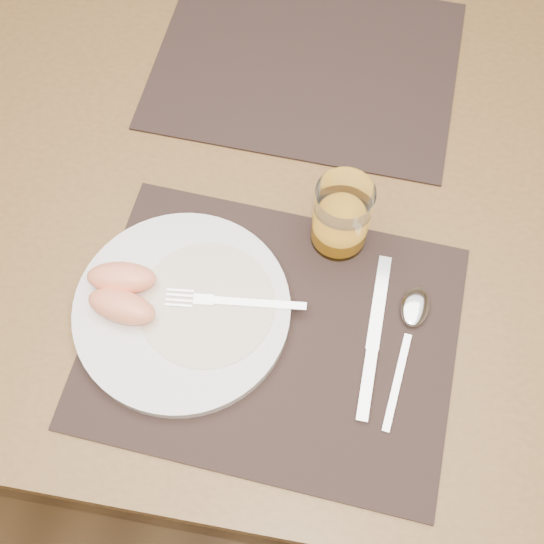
{
  "coord_description": "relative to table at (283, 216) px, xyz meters",
  "views": [
    {
      "loc": [
        0.07,
        -0.51,
        1.55
      ],
      "look_at": [
        0.01,
        -0.14,
        0.77
      ],
      "focal_mm": 45.0,
      "sensor_mm": 36.0,
      "label": 1
    }
  ],
  "objects": [
    {
      "name": "placemat_near",
      "position": [
        0.02,
        -0.22,
        0.09
      ],
      "size": [
        0.47,
        0.38,
        0.0
      ],
      "primitive_type": "cube",
      "rotation": [
        0.0,
        0.0,
        -0.06
      ],
      "color": "black",
      "rests_on": "table"
    },
    {
      "name": "knife",
      "position": [
        0.15,
        -0.22,
        0.09
      ],
      "size": [
        0.02,
        0.22,
        0.01
      ],
      "color": "silver",
      "rests_on": "placemat_near"
    },
    {
      "name": "placemat_far",
      "position": [
        -0.0,
        0.22,
        0.09
      ],
      "size": [
        0.46,
        0.37,
        0.0
      ],
      "primitive_type": "cube",
      "rotation": [
        0.0,
        0.0,
        -0.04
      ],
      "color": "black",
      "rests_on": "table"
    },
    {
      "name": "spoon",
      "position": [
        0.19,
        -0.17,
        0.09
      ],
      "size": [
        0.05,
        0.19,
        0.01
      ],
      "color": "silver",
      "rests_on": "placemat_near"
    },
    {
      "name": "ground",
      "position": [
        0.0,
        0.0,
        -0.67
      ],
      "size": [
        5.0,
        5.0,
        0.0
      ],
      "primitive_type": "plane",
      "color": "brown",
      "rests_on": "ground"
    },
    {
      "name": "fork",
      "position": [
        -0.04,
        -0.19,
        0.11
      ],
      "size": [
        0.18,
        0.03,
        0.0
      ],
      "color": "silver",
      "rests_on": "plate"
    },
    {
      "name": "table",
      "position": [
        0.0,
        0.0,
        0.0
      ],
      "size": [
        1.4,
        0.9,
        0.75
      ],
      "color": "brown",
      "rests_on": "ground"
    },
    {
      "name": "plate_dressing",
      "position": [
        -0.06,
        -0.2,
        0.1
      ],
      "size": [
        0.17,
        0.17,
        0.0
      ],
      "color": "white",
      "rests_on": "plate"
    },
    {
      "name": "plate",
      "position": [
        -0.09,
        -0.21,
        0.1
      ],
      "size": [
        0.27,
        0.27,
        0.02
      ],
      "primitive_type": "cylinder",
      "color": "white",
      "rests_on": "placemat_near"
    },
    {
      "name": "juice_glass",
      "position": [
        0.08,
        -0.07,
        0.14
      ],
      "size": [
        0.07,
        0.07,
        0.11
      ],
      "color": "white",
      "rests_on": "placemat_near"
    },
    {
      "name": "grapefruit_wedges",
      "position": [
        -0.17,
        -0.21,
        0.12
      ],
      "size": [
        0.1,
        0.09,
        0.03
      ],
      "color": "#FF9668",
      "rests_on": "plate"
    }
  ]
}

